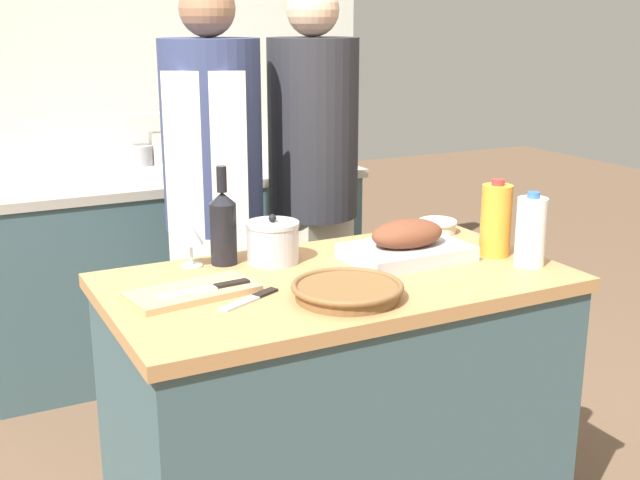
{
  "coord_description": "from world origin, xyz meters",
  "views": [
    {
      "loc": [
        -1.04,
        -1.92,
        1.59
      ],
      "look_at": [
        0.0,
        0.11,
        0.96
      ],
      "focal_mm": 45.0,
      "sensor_mm": 36.0,
      "label": 1
    }
  ],
  "objects_px": {
    "mixing_bowl": "(437,226)",
    "wine_bottle_green": "(223,226)",
    "milk_jug": "(531,231)",
    "knife_chef": "(208,288)",
    "condiment_bottle_short": "(225,161)",
    "cutting_board": "(193,292)",
    "juice_jug": "(496,220)",
    "wicker_basket": "(347,290)",
    "wine_glass_left": "(190,235)",
    "person_cook_aproned": "(214,196)",
    "roasting_pan": "(407,244)",
    "knife_paring": "(251,299)",
    "person_cook_guest": "(313,184)",
    "stand_mixer": "(144,150)",
    "condiment_bottle_tall": "(301,152)",
    "stock_pot": "(273,242)"
  },
  "relations": [
    {
      "from": "condiment_bottle_short",
      "to": "condiment_bottle_tall",
      "type": "bearing_deg",
      "value": 8.07
    },
    {
      "from": "cutting_board",
      "to": "milk_jug",
      "type": "relative_size",
      "value": 1.6
    },
    {
      "from": "cutting_board",
      "to": "person_cook_aproned",
      "type": "height_order",
      "value": "person_cook_aproned"
    },
    {
      "from": "mixing_bowl",
      "to": "wine_bottle_green",
      "type": "xyz_separation_m",
      "value": [
        -0.78,
        -0.0,
        0.09
      ]
    },
    {
      "from": "wine_bottle_green",
      "to": "condiment_bottle_short",
      "type": "bearing_deg",
      "value": 68.99
    },
    {
      "from": "roasting_pan",
      "to": "wine_bottle_green",
      "type": "height_order",
      "value": "wine_bottle_green"
    },
    {
      "from": "wine_glass_left",
      "to": "wine_bottle_green",
      "type": "bearing_deg",
      "value": -13.34
    },
    {
      "from": "stock_pot",
      "to": "condiment_bottle_short",
      "type": "xyz_separation_m",
      "value": [
        0.32,
        1.24,
        0.03
      ]
    },
    {
      "from": "wicker_basket",
      "to": "person_cook_aproned",
      "type": "distance_m",
      "value": 1.04
    },
    {
      "from": "juice_jug",
      "to": "condiment_bottle_short",
      "type": "bearing_deg",
      "value": 102.21
    },
    {
      "from": "milk_jug",
      "to": "person_cook_guest",
      "type": "relative_size",
      "value": 0.13
    },
    {
      "from": "wine_glass_left",
      "to": "person_cook_aproned",
      "type": "xyz_separation_m",
      "value": [
        0.28,
        0.58,
        -0.02
      ]
    },
    {
      "from": "roasting_pan",
      "to": "wine_glass_left",
      "type": "distance_m",
      "value": 0.65
    },
    {
      "from": "wicker_basket",
      "to": "roasting_pan",
      "type": "bearing_deg",
      "value": 34.18
    },
    {
      "from": "milk_jug",
      "to": "knife_chef",
      "type": "distance_m",
      "value": 0.96
    },
    {
      "from": "cutting_board",
      "to": "juice_jug",
      "type": "distance_m",
      "value": 0.96
    },
    {
      "from": "wicker_basket",
      "to": "wine_bottle_green",
      "type": "height_order",
      "value": "wine_bottle_green"
    },
    {
      "from": "cutting_board",
      "to": "knife_paring",
      "type": "distance_m",
      "value": 0.16
    },
    {
      "from": "condiment_bottle_short",
      "to": "person_cook_aproned",
      "type": "bearing_deg",
      "value": -114.56
    },
    {
      "from": "cutting_board",
      "to": "condiment_bottle_tall",
      "type": "bearing_deg",
      "value": 54.81
    },
    {
      "from": "wine_bottle_green",
      "to": "person_cook_aproned",
      "type": "relative_size",
      "value": 0.17
    },
    {
      "from": "milk_jug",
      "to": "wine_bottle_green",
      "type": "distance_m",
      "value": 0.91
    },
    {
      "from": "stock_pot",
      "to": "milk_jug",
      "type": "xyz_separation_m",
      "value": [
        0.66,
        -0.38,
        0.04
      ]
    },
    {
      "from": "cutting_board",
      "to": "knife_paring",
      "type": "bearing_deg",
      "value": -39.55
    },
    {
      "from": "mixing_bowl",
      "to": "wine_bottle_green",
      "type": "height_order",
      "value": "wine_bottle_green"
    },
    {
      "from": "roasting_pan",
      "to": "person_cook_guest",
      "type": "distance_m",
      "value": 0.83
    },
    {
      "from": "milk_jug",
      "to": "condiment_bottle_short",
      "type": "xyz_separation_m",
      "value": [
        -0.35,
        1.62,
        -0.01
      ]
    },
    {
      "from": "wine_glass_left",
      "to": "person_cook_aproned",
      "type": "height_order",
      "value": "person_cook_aproned"
    },
    {
      "from": "knife_paring",
      "to": "person_cook_guest",
      "type": "height_order",
      "value": "person_cook_guest"
    },
    {
      "from": "knife_chef",
      "to": "stand_mixer",
      "type": "height_order",
      "value": "stand_mixer"
    },
    {
      "from": "juice_jug",
      "to": "wine_glass_left",
      "type": "relative_size",
      "value": 1.82
    },
    {
      "from": "juice_jug",
      "to": "person_cook_aproned",
      "type": "height_order",
      "value": "person_cook_aproned"
    },
    {
      "from": "cutting_board",
      "to": "person_cook_guest",
      "type": "height_order",
      "value": "person_cook_guest"
    },
    {
      "from": "mixing_bowl",
      "to": "person_cook_guest",
      "type": "xyz_separation_m",
      "value": [
        -0.17,
        0.61,
        0.05
      ]
    },
    {
      "from": "stand_mixer",
      "to": "knife_chef",
      "type": "bearing_deg",
      "value": -99.76
    },
    {
      "from": "roasting_pan",
      "to": "condiment_bottle_tall",
      "type": "relative_size",
      "value": 2.36
    },
    {
      "from": "knife_paring",
      "to": "stand_mixer",
      "type": "distance_m",
      "value": 1.72
    },
    {
      "from": "wicker_basket",
      "to": "knife_paring",
      "type": "distance_m",
      "value": 0.25
    },
    {
      "from": "knife_paring",
      "to": "person_cook_guest",
      "type": "xyz_separation_m",
      "value": [
        0.66,
        0.95,
        0.07
      ]
    },
    {
      "from": "stock_pot",
      "to": "milk_jug",
      "type": "height_order",
      "value": "milk_jug"
    },
    {
      "from": "cutting_board",
      "to": "person_cook_aproned",
      "type": "distance_m",
      "value": 0.91
    },
    {
      "from": "knife_paring",
      "to": "person_cook_guest",
      "type": "bearing_deg",
      "value": 55.13
    },
    {
      "from": "wicker_basket",
      "to": "wine_bottle_green",
      "type": "bearing_deg",
      "value": 111.79
    },
    {
      "from": "roasting_pan",
      "to": "knife_paring",
      "type": "distance_m",
      "value": 0.58
    },
    {
      "from": "stand_mixer",
      "to": "mixing_bowl",
      "type": "bearing_deg",
      "value": -64.82
    },
    {
      "from": "milk_jug",
      "to": "stand_mixer",
      "type": "distance_m",
      "value": 1.92
    },
    {
      "from": "wine_bottle_green",
      "to": "person_cook_aproned",
      "type": "distance_m",
      "value": 0.63
    },
    {
      "from": "cutting_board",
      "to": "juice_jug",
      "type": "height_order",
      "value": "juice_jug"
    },
    {
      "from": "person_cook_guest",
      "to": "stand_mixer",
      "type": "bearing_deg",
      "value": 99.75
    },
    {
      "from": "knife_paring",
      "to": "condiment_bottle_short",
      "type": "relative_size",
      "value": 1.25
    }
  ]
}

